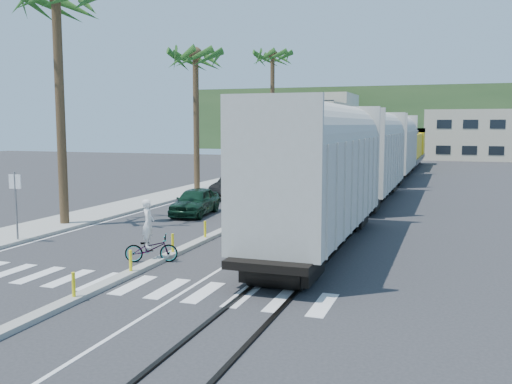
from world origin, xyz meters
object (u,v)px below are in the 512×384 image
Objects in this scene: street_sign at (16,197)px; cyclist at (151,243)px; car_lead at (195,201)px; car_second at (236,186)px.

cyclist is at bearing -9.30° from street_sign.
car_lead is 7.58m from car_second.
street_sign is 10.09m from car_lead.
car_second is at bearing 78.50° from street_sign.
cyclist is at bearing -74.88° from car_second.
street_sign is 1.27× the size of cyclist.
cyclist reaches higher than car_lead.
street_sign is at bearing -117.99° from car_lead.
cyclist is (3.09, -10.37, -0.04)m from car_lead.
street_sign is 0.58× the size of car_second.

